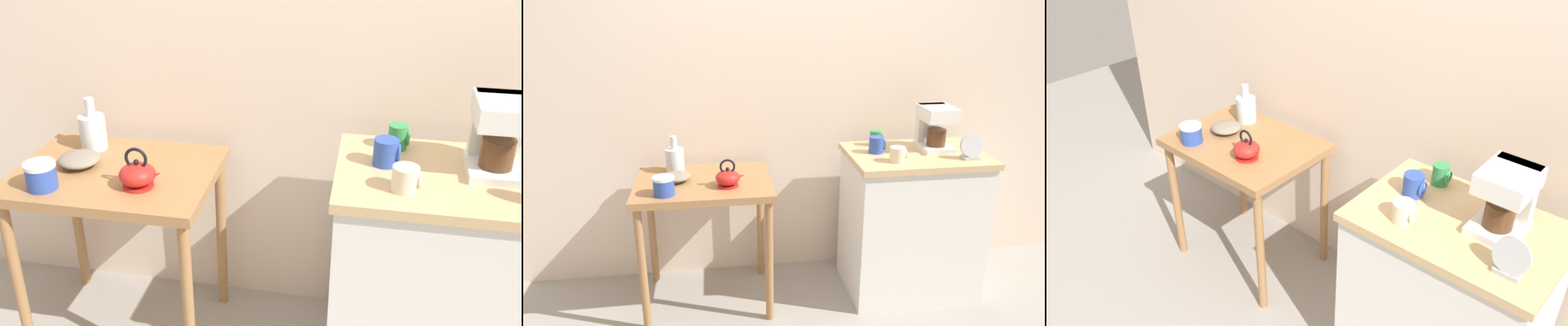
{
  "view_description": "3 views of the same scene",
  "coord_description": "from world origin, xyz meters",
  "views": [
    {
      "loc": [
        0.36,
        -1.95,
        1.85
      ],
      "look_at": [
        -0.01,
        -0.05,
        0.88
      ],
      "focal_mm": 42.48,
      "sensor_mm": 36.0,
      "label": 1
    },
    {
      "loc": [
        -0.52,
        -2.69,
        1.78
      ],
      "look_at": [
        -0.14,
        -0.1,
        0.89
      ],
      "focal_mm": 34.73,
      "sensor_mm": 36.0,
      "label": 2
    },
    {
      "loc": [
        1.29,
        -1.64,
        2.15
      ],
      "look_at": [
        -0.13,
        -0.02,
        0.83
      ],
      "focal_mm": 37.12,
      "sensor_mm": 36.0,
      "label": 3
    }
  ],
  "objects": [
    {
      "name": "mug_blue",
      "position": [
        0.42,
        0.01,
        0.94
      ],
      "size": [
        0.09,
        0.08,
        0.1
      ],
      "color": "#2D4CAD",
      "rests_on": "kitchen_counter"
    },
    {
      "name": "coffee_maker",
      "position": [
        0.78,
        0.04,
        1.03
      ],
      "size": [
        0.18,
        0.22,
        0.26
      ],
      "color": "white",
      "rests_on": "kitchen_counter"
    },
    {
      "name": "teakettle",
      "position": [
        -0.45,
        -0.11,
        0.82
      ],
      "size": [
        0.16,
        0.13,
        0.16
      ],
      "color": "red",
      "rests_on": "wooden_table"
    },
    {
      "name": "bowl_stoneware",
      "position": [
        -0.73,
        0.01,
        0.8
      ],
      "size": [
        0.16,
        0.16,
        0.05
      ],
      "color": "gray",
      "rests_on": "wooden_table"
    },
    {
      "name": "kitchen_counter",
      "position": [
        0.65,
        -0.03,
        0.45
      ],
      "size": [
        0.79,
        0.55,
        0.89
      ],
      "color": "white",
      "rests_on": "ground_plane"
    },
    {
      "name": "mug_small_cream",
      "position": [
        0.48,
        -0.17,
        0.93
      ],
      "size": [
        0.09,
        0.09,
        0.08
      ],
      "color": "beige",
      "rests_on": "kitchen_counter"
    },
    {
      "name": "ground_plane",
      "position": [
        0.0,
        0.0,
        0.0
      ],
      "size": [
        8.0,
        8.0,
        0.0
      ],
      "primitive_type": "plane",
      "color": "gray"
    },
    {
      "name": "wooden_table",
      "position": [
        -0.59,
        0.0,
        0.66
      ],
      "size": [
        0.76,
        0.58,
        0.77
      ],
      "color": "#9E7044",
      "rests_on": "ground_plane"
    },
    {
      "name": "mug_tall_green",
      "position": [
        0.46,
        0.15,
        0.94
      ],
      "size": [
        0.08,
        0.07,
        0.09
      ],
      "color": "#338C4C",
      "rests_on": "kitchen_counter"
    },
    {
      "name": "glass_carafe_vase",
      "position": [
        -0.75,
        0.17,
        0.85
      ],
      "size": [
        0.11,
        0.11,
        0.22
      ],
      "color": "silver",
      "rests_on": "wooden_table"
    },
    {
      "name": "back_wall",
      "position": [
        0.1,
        0.4,
        1.4
      ],
      "size": [
        4.4,
        0.1,
        2.8
      ],
      "primitive_type": "cube",
      "color": "beige",
      "rests_on": "ground_plane"
    },
    {
      "name": "table_clock",
      "position": [
        0.9,
        -0.18,
        0.95
      ],
      "size": [
        0.13,
        0.06,
        0.14
      ],
      "color": "#B2B5BA",
      "rests_on": "kitchen_counter"
    },
    {
      "name": "canister_enamel",
      "position": [
        -0.79,
        -0.18,
        0.82
      ],
      "size": [
        0.11,
        0.11,
        0.1
      ],
      "color": "#2D4CAD",
      "rests_on": "wooden_table"
    }
  ]
}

